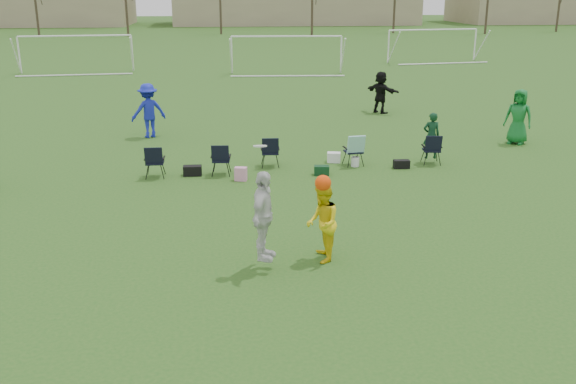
{
  "coord_description": "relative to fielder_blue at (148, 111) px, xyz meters",
  "views": [
    {
      "loc": [
        -0.6,
        -11.15,
        5.37
      ],
      "look_at": [
        0.81,
        1.78,
        1.25
      ],
      "focal_mm": 40.0,
      "sensor_mm": 36.0,
      "label": 1
    }
  ],
  "objects": [
    {
      "name": "sideline_setup",
      "position": [
        5.39,
        -5.08,
        -0.51
      ],
      "size": [
        9.33,
        2.12,
        1.64
      ],
      "color": "#0E361E",
      "rests_on": "ground"
    },
    {
      "name": "center_contest",
      "position": [
        4.05,
        -12.37,
        -0.01
      ],
      "size": [
        1.94,
        1.36,
        2.56
      ],
      "color": "silver",
      "rests_on": "ground"
    },
    {
      "name": "fielder_blue",
      "position": [
        0.0,
        0.0,
        0.0
      ],
      "size": [
        1.5,
        1.21,
        2.03
      ],
      "primitive_type": "imported",
      "rotation": [
        0.0,
        0.0,
        3.54
      ],
      "color": "#1824B4",
      "rests_on": "ground"
    },
    {
      "name": "fielder_green_far",
      "position": [
        13.36,
        -2.52,
        -0.02
      ],
      "size": [
        1.15,
        1.11,
        1.98
      ],
      "primitive_type": "imported",
      "rotation": [
        0.0,
        0.0,
        -0.71
      ],
      "color": "#136B29",
      "rests_on": "ground"
    },
    {
      "name": "goal_left",
      "position": [
        -6.76,
        20.85,
        0.91
      ],
      "size": [
        7.39,
        0.76,
        2.46
      ],
      "rotation": [
        0.0,
        0.0,
        0.09
      ],
      "color": "white",
      "rests_on": "ground"
    },
    {
      "name": "fielder_black",
      "position": [
        9.91,
        3.95,
        -0.08
      ],
      "size": [
        1.49,
        1.73,
        1.88
      ],
      "primitive_type": "imported",
      "rotation": [
        0.0,
        0.0,
        2.22
      ],
      "color": "black",
      "rests_on": "ground"
    },
    {
      "name": "goal_right",
      "position": [
        19.24,
        24.85,
        0.91
      ],
      "size": [
        7.35,
        1.14,
        2.46
      ],
      "rotation": [
        0.0,
        0.0,
        0.14
      ],
      "color": "white",
      "rests_on": "ground"
    },
    {
      "name": "ground",
      "position": [
        3.24,
        -13.15,
        -1.02
      ],
      "size": [
        260.0,
        260.0,
        0.0
      ],
      "primitive_type": "plane",
      "color": "#24551A",
      "rests_on": "ground"
    },
    {
      "name": "goal_mid",
      "position": [
        7.24,
        18.85,
        0.91
      ],
      "size": [
        7.4,
        0.63,
        2.46
      ],
      "rotation": [
        0.0,
        0.0,
        -0.07
      ],
      "color": "white",
      "rests_on": "ground"
    }
  ]
}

